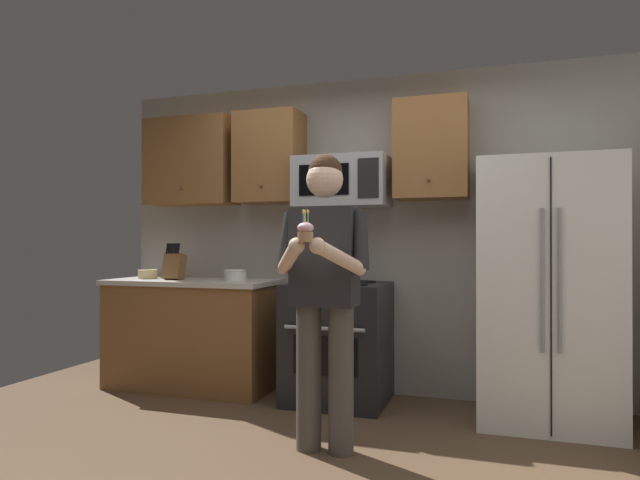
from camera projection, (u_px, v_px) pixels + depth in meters
name	position (u px, v px, depth m)	size (l,w,h in m)	color
ground_plane	(294.00, 474.00, 2.92)	(6.00, 6.00, 0.00)	brown
wall_back	(368.00, 235.00, 4.59)	(4.40, 0.10, 2.60)	gray
oven_range	(338.00, 342.00, 4.26)	(0.76, 0.70, 0.93)	black
microwave	(342.00, 182.00, 4.38)	(0.74, 0.41, 0.40)	#9EA0A5
refrigerator	(546.00, 291.00, 3.76)	(0.90, 0.75, 1.80)	white
cabinet_row_upper	(278.00, 158.00, 4.61)	(2.78, 0.36, 0.76)	brown
counter_left	(192.00, 333.00, 4.69)	(1.44, 0.66, 0.92)	brown
knife_block	(174.00, 266.00, 4.69)	(0.16, 0.15, 0.32)	brown
bowl_large_white	(235.00, 275.00, 4.59)	(0.19, 0.19, 0.09)	white
bowl_small_colored	(148.00, 274.00, 4.82)	(0.17, 0.17, 0.08)	beige
person	(324.00, 283.00, 3.24)	(0.60, 0.48, 1.76)	#4C4742
cupcake	(305.00, 232.00, 2.93)	(0.09, 0.09, 0.17)	#A87F56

